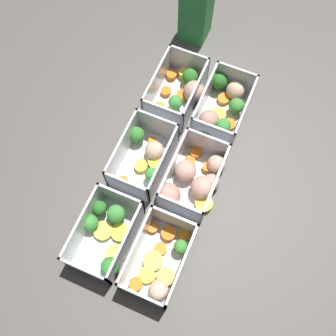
{
  "coord_description": "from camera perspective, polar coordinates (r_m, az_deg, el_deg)",
  "views": [
    {
      "loc": [
        -0.29,
        -0.12,
        0.79
      ],
      "look_at": [
        0.0,
        0.0,
        0.03
      ],
      "focal_mm": 42.0,
      "sensor_mm": 36.0,
      "label": 1
    }
  ],
  "objects": [
    {
      "name": "container_far_left",
      "position": [
        0.79,
        -8.98,
        -9.39
      ],
      "size": [
        0.16,
        0.12,
        0.08
      ],
      "color": "silver",
      "rests_on": "ground_plane"
    },
    {
      "name": "container_far_right",
      "position": [
        0.92,
        2.0,
        11.27
      ],
      "size": [
        0.16,
        0.12,
        0.08
      ],
      "color": "silver",
      "rests_on": "ground_plane"
    },
    {
      "name": "container_near_left",
      "position": [
        0.78,
        -1.2,
        -13.42
      ],
      "size": [
        0.16,
        0.1,
        0.08
      ],
      "color": "silver",
      "rests_on": "ground_plane"
    },
    {
      "name": "container_far_center",
      "position": [
        0.84,
        -3.34,
        1.83
      ],
      "size": [
        0.16,
        0.11,
        0.08
      ],
      "color": "silver",
      "rests_on": "ground_plane"
    },
    {
      "name": "juice_carton",
      "position": [
        0.98,
        4.19,
        22.5
      ],
      "size": [
        0.07,
        0.07,
        0.2
      ],
      "color": "green",
      "rests_on": "ground_plane"
    },
    {
      "name": "ground_plane",
      "position": [
        0.85,
        0.0,
        -0.7
      ],
      "size": [
        4.0,
        4.0,
        0.0
      ],
      "primitive_type": "plane",
      "color": "#56514C"
    },
    {
      "name": "container_near_center",
      "position": [
        0.82,
        3.62,
        -1.85
      ],
      "size": [
        0.16,
        0.13,
        0.08
      ],
      "color": "silver",
      "rests_on": "ground_plane"
    },
    {
      "name": "container_near_right",
      "position": [
        0.9,
        7.83,
        8.62
      ],
      "size": [
        0.18,
        0.1,
        0.08
      ],
      "color": "silver",
      "rests_on": "ground_plane"
    }
  ]
}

